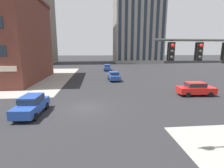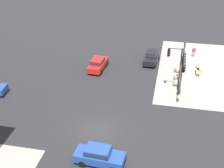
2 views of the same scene
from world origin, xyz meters
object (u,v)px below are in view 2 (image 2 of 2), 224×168
at_px(bollard_sphere_curb_a, 176,83).
at_px(bench_mid_block, 198,68).
at_px(traffic_signal_main, 181,64).
at_px(bollard_sphere_curb_d, 177,69).
at_px(car_main_mid, 98,64).
at_px(pedestrian_near_bench, 194,51).
at_px(street_lamp_corner_near, 181,63).
at_px(pedestrian_walking_east, 182,51).
at_px(car_main_southbound_far, 99,155).
at_px(bollard_sphere_curb_b, 177,77).
at_px(bench_near_signal, 197,72).
at_px(car_parked_curb, 152,56).
at_px(bollard_sphere_curb_c, 178,70).

xyz_separation_m(bollard_sphere_curb_a, bench_mid_block, (4.92, -2.88, -0.08)).
bearing_deg(traffic_signal_main, bollard_sphere_curb_d, 2.23).
relative_size(traffic_signal_main, car_main_mid, 1.48).
relative_size(traffic_signal_main, pedestrian_near_bench, 4.25).
bearing_deg(bollard_sphere_curb_a, street_lamp_corner_near, -164.57).
height_order(bench_mid_block, street_lamp_corner_near, street_lamp_corner_near).
height_order(pedestrian_walking_east, car_main_southbound_far, pedestrian_walking_east).
bearing_deg(bollard_sphere_curb_b, pedestrian_near_bench, -15.97).
xyz_separation_m(bench_near_signal, bench_mid_block, (1.09, -0.14, 0.00)).
relative_size(bollard_sphere_curb_b, car_main_southbound_far, 0.18).
bearing_deg(pedestrian_walking_east, car_parked_curb, 121.40).
height_order(bollard_sphere_curb_c, pedestrian_walking_east, pedestrian_walking_east).
height_order(pedestrian_walking_east, car_parked_curb, pedestrian_walking_east).
relative_size(bench_near_signal, pedestrian_near_bench, 1.16).
height_order(car_main_southbound_far, car_parked_curb, same).
distance_m(bollard_sphere_curb_d, bench_mid_block, 3.04).
bearing_deg(bench_mid_block, street_lamp_corner_near, 156.06).
xyz_separation_m(bench_mid_block, car_parked_curb, (1.34, 6.59, 0.59)).
distance_m(bollard_sphere_curb_c, pedestrian_walking_east, 5.17).
bearing_deg(car_main_southbound_far, bench_mid_block, -23.92).
xyz_separation_m(bollard_sphere_curb_c, street_lamp_corner_near, (-4.73, -0.10, 3.19)).
relative_size(bench_near_signal, car_main_mid, 0.40).
distance_m(bench_mid_block, car_main_southbound_far, 22.39).
bearing_deg(street_lamp_corner_near, car_main_mid, 72.88).
bearing_deg(car_main_southbound_far, bench_near_signal, -24.77).
height_order(traffic_signal_main, bench_mid_block, traffic_signal_main).
height_order(pedestrian_near_bench, car_parked_curb, car_parked_curb).
height_order(bollard_sphere_curb_a, bollard_sphere_curb_b, same).
height_order(bench_near_signal, car_main_southbound_far, car_main_southbound_far).
height_order(traffic_signal_main, street_lamp_corner_near, traffic_signal_main).
relative_size(traffic_signal_main, pedestrian_walking_east, 3.91).
relative_size(bollard_sphere_curb_a, bench_near_signal, 0.45).
relative_size(pedestrian_walking_east, car_main_mid, 0.38).
bearing_deg(car_main_mid, street_lamp_corner_near, -107.12).
distance_m(bollard_sphere_curb_a, pedestrian_near_bench, 9.74).
bearing_deg(bollard_sphere_curb_c, bollard_sphere_curb_b, 176.11).
height_order(pedestrian_near_bench, car_main_mid, car_main_mid).
bearing_deg(bench_mid_block, bollard_sphere_curb_a, 149.66).
bearing_deg(street_lamp_corner_near, bollard_sphere_curb_b, 5.63).
distance_m(traffic_signal_main, bench_mid_block, 9.29).
xyz_separation_m(bollard_sphere_curb_d, car_parked_curb, (2.32, 3.71, 0.51)).
bearing_deg(car_main_southbound_far, bollard_sphere_curb_b, -19.99).
distance_m(bollard_sphere_curb_b, bench_near_signal, 3.56).
distance_m(pedestrian_near_bench, pedestrian_walking_east, 1.80).
relative_size(bollard_sphere_curb_a, car_main_southbound_far, 0.18).
bearing_deg(bollard_sphere_curb_a, car_main_mid, 77.28).
distance_m(bollard_sphere_curb_c, bollard_sphere_curb_d, 0.24).
height_order(bollard_sphere_curb_d, pedestrian_walking_east, pedestrian_walking_east).
bearing_deg(bollard_sphere_curb_a, bollard_sphere_curb_c, -2.60).
bearing_deg(pedestrian_near_bench, bollard_sphere_curb_b, 164.03).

